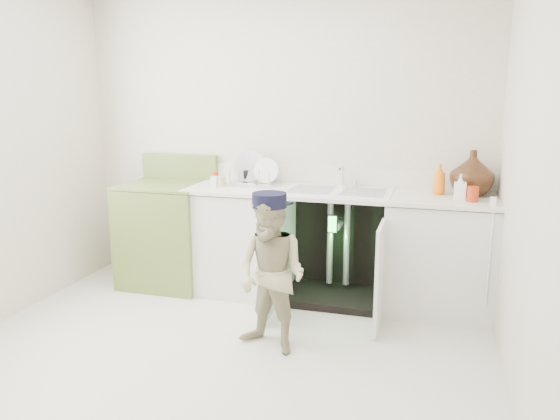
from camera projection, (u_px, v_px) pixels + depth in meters
The scene contains 5 objects.
ground at pixel (216, 357), 3.51m from camera, with size 3.50×3.50×0.00m, color beige.
room_shell at pixel (211, 165), 3.24m from camera, with size 6.00×5.50×1.26m.
counter_run at pixel (341, 243), 4.38m from camera, with size 2.44×1.02×1.24m.
avocado_stove at pixel (168, 232), 4.77m from camera, with size 0.72×0.65×1.12m.
repair_worker at pixel (271, 273), 3.51m from camera, with size 0.61×0.92×1.05m.
Camera 1 is at (1.30, -2.98, 1.69)m, focal length 35.00 mm.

